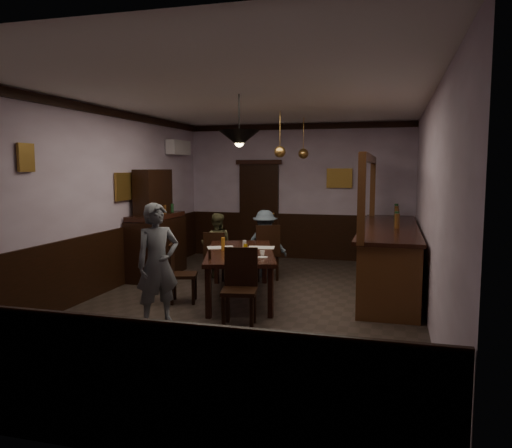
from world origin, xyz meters
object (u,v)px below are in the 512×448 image
(sideboard, at_px, (156,234))
(person_standing, at_px, (158,264))
(person_seated_right, at_px, (265,244))
(pendant_iron, at_px, (239,139))
(chair_side, at_px, (179,270))
(bar_counter, at_px, (389,256))
(pendant_brass_mid, at_px, (280,152))
(chair_far_left, at_px, (215,254))
(chair_near, at_px, (240,283))
(soda_can, at_px, (245,248))
(dining_table, at_px, (240,255))
(coffee_cup, at_px, (262,253))
(pendant_brass_far, at_px, (303,154))
(chair_far_right, at_px, (267,250))
(person_seated_left, at_px, (216,245))

(sideboard, bearing_deg, person_standing, -63.02)
(person_seated_right, height_order, pendant_iron, pendant_iron)
(chair_side, relative_size, pendant_iron, 1.28)
(bar_counter, relative_size, pendant_iron, 5.68)
(chair_side, relative_size, pendant_brass_mid, 1.11)
(chair_far_left, distance_m, chair_near, 2.64)
(chair_side, distance_m, pendant_brass_mid, 2.78)
(person_seated_right, relative_size, pendant_brass_mid, 1.54)
(soda_can, bearing_deg, chair_side, -157.41)
(pendant_brass_mid, bearing_deg, sideboard, -175.40)
(dining_table, xyz_separation_m, coffee_cup, (0.46, -0.40, 0.11))
(person_seated_right, distance_m, soda_can, 1.70)
(coffee_cup, xyz_separation_m, bar_counter, (1.76, 1.64, -0.23))
(person_seated_right, distance_m, pendant_brass_far, 1.99)
(chair_near, xyz_separation_m, person_seated_right, (-0.40, 2.87, 0.08))
(person_seated_right, bearing_deg, sideboard, 11.43)
(sideboard, xyz_separation_m, pendant_brass_far, (2.51, 1.41, 1.50))
(chair_near, height_order, soda_can, chair_near)
(chair_far_right, relative_size, person_seated_left, 0.85)
(chair_side, bearing_deg, person_seated_left, -15.35)
(chair_far_left, xyz_separation_m, chair_side, (-0.02, -1.55, 0.01))
(dining_table, distance_m, chair_side, 0.97)
(pendant_iron, height_order, pendant_brass_far, same)
(pendant_iron, bearing_deg, chair_side, 163.68)
(chair_far_left, bearing_deg, pendant_brass_mid, -178.25)
(pendant_brass_mid, bearing_deg, chair_far_left, -168.94)
(chair_far_left, xyz_separation_m, person_standing, (0.16, -2.59, 0.31))
(person_standing, xyz_separation_m, person_seated_left, (-0.23, 2.85, -0.19))
(pendant_brass_mid, bearing_deg, pendant_iron, -92.67)
(pendant_brass_mid, bearing_deg, soda_can, -99.04)
(person_seated_left, bearing_deg, sideboard, -2.51)
(dining_table, relative_size, sideboard, 1.20)
(chair_near, height_order, sideboard, sideboard)
(dining_table, xyz_separation_m, sideboard, (-1.98, 1.13, 0.11))
(chair_far_right, relative_size, person_seated_right, 0.81)
(chair_far_left, bearing_deg, chair_far_right, -173.24)
(pendant_iron, bearing_deg, chair_far_right, 93.98)
(chair_far_left, distance_m, chair_side, 1.55)
(soda_can, bearing_deg, person_standing, -117.79)
(coffee_cup, relative_size, pendant_brass_mid, 0.10)
(coffee_cup, bearing_deg, person_seated_left, 110.59)
(soda_can, bearing_deg, coffee_cup, -43.11)
(bar_counter, bearing_deg, person_standing, -136.25)
(bar_counter, relative_size, pendant_brass_far, 4.90)
(pendant_brass_mid, distance_m, pendant_brass_far, 1.24)
(soda_can, xyz_separation_m, sideboard, (-2.09, 1.20, -0.01))
(person_seated_left, relative_size, pendant_iron, 1.71)
(person_seated_right, height_order, sideboard, sideboard)
(coffee_cup, bearing_deg, pendant_brass_far, 71.97)
(person_seated_left, bearing_deg, coffee_cup, 113.16)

